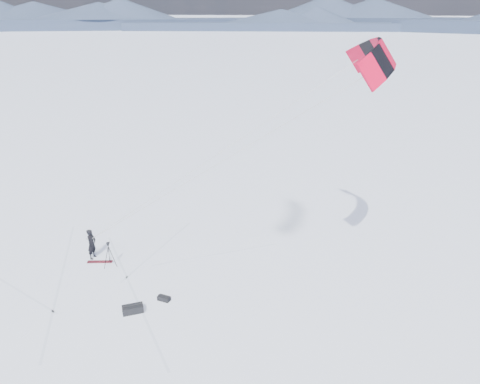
% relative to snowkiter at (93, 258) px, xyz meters
% --- Properties ---
extents(ground, '(1800.00, 1800.00, 0.00)m').
position_rel_snowkiter_xyz_m(ground, '(1.89, -1.86, 0.00)').
color(ground, white).
extents(horizon_hills, '(704.00, 705.94, 8.65)m').
position_rel_snowkiter_xyz_m(horizon_hills, '(1.89, -1.86, 3.51)').
color(horizon_hills, '#1B2838').
rests_on(horizon_hills, ground).
extents(snow_tracks, '(13.93, 10.25, 0.01)m').
position_rel_snowkiter_xyz_m(snow_tracks, '(0.45, -2.18, 0.00)').
color(snow_tracks, silver).
rests_on(snow_tracks, ground).
extents(snowkiter, '(0.46, 0.67, 1.79)m').
position_rel_snowkiter_xyz_m(snowkiter, '(0.00, 0.00, 0.00)').
color(snowkiter, black).
rests_on(snowkiter, ground).
extents(snowboard, '(1.43, 0.57, 0.04)m').
position_rel_snowkiter_xyz_m(snowboard, '(0.59, -0.37, 0.02)').
color(snowboard, maroon).
rests_on(snowboard, ground).
extents(tripod, '(0.63, 0.73, 1.47)m').
position_rel_snowkiter_xyz_m(tripod, '(1.38, -0.65, 0.95)').
color(tripod, black).
rests_on(tripod, ground).
extents(gear_bag_a, '(1.07, 0.88, 0.43)m').
position_rel_snowkiter_xyz_m(gear_bag_a, '(4.34, -4.39, 0.19)').
color(gear_bag_a, black).
rests_on(gear_bag_a, ground).
extents(gear_bag_b, '(0.67, 0.42, 0.28)m').
position_rel_snowkiter_xyz_m(gear_bag_b, '(5.44, -3.19, 0.12)').
color(gear_bag_b, black).
rests_on(gear_bag_b, ground).
extents(power_kite, '(15.75, 6.00, 11.00)m').
position_rel_snowkiter_xyz_m(power_kite, '(14.51, 0.86, 11.26)').
color(power_kite, red).
rests_on(power_kite, ground).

